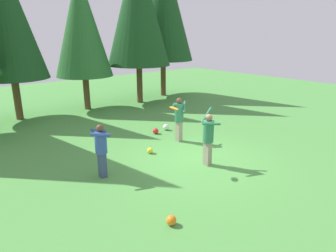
{
  "coord_description": "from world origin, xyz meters",
  "views": [
    {
      "loc": [
        -6.79,
        -6.63,
        4.08
      ],
      "look_at": [
        -0.44,
        0.91,
        1.05
      ],
      "focal_mm": 32.54,
      "sensor_mm": 36.0,
      "label": 1
    }
  ],
  "objects_px": {
    "person_thrower": "(208,135)",
    "person_catcher": "(101,146)",
    "ball_orange": "(171,220)",
    "ball_yellow": "(150,150)",
    "tree_far_right": "(163,5)",
    "tree_left": "(5,14)",
    "tree_right": "(138,7)",
    "ball_white": "(166,127)",
    "frisbee": "(174,108)",
    "tree_center": "(81,24)",
    "person_bystander": "(179,116)",
    "ball_red": "(156,131)"
  },
  "relations": [
    {
      "from": "person_thrower",
      "to": "person_catcher",
      "type": "xyz_separation_m",
      "value": [
        -2.98,
        1.4,
        -0.06
      ]
    },
    {
      "from": "person_thrower",
      "to": "ball_orange",
      "type": "xyz_separation_m",
      "value": [
        -2.98,
        -1.7,
        -0.89
      ]
    },
    {
      "from": "ball_yellow",
      "to": "ball_orange",
      "type": "xyz_separation_m",
      "value": [
        -2.15,
        -3.65,
        0.01
      ]
    },
    {
      "from": "tree_far_right",
      "to": "tree_left",
      "type": "bearing_deg",
      "value": -179.32
    },
    {
      "from": "tree_far_right",
      "to": "tree_right",
      "type": "distance_m",
      "value": 2.6
    },
    {
      "from": "person_catcher",
      "to": "tree_left",
      "type": "distance_m",
      "value": 9.15
    },
    {
      "from": "ball_white",
      "to": "ball_yellow",
      "type": "distance_m",
      "value": 2.74
    },
    {
      "from": "frisbee",
      "to": "tree_center",
      "type": "relative_size",
      "value": 0.05
    },
    {
      "from": "frisbee",
      "to": "tree_center",
      "type": "xyz_separation_m",
      "value": [
        1.46,
        8.99,
        2.54
      ]
    },
    {
      "from": "person_catcher",
      "to": "tree_far_right",
      "type": "relative_size",
      "value": 0.18
    },
    {
      "from": "person_thrower",
      "to": "person_bystander",
      "type": "bearing_deg",
      "value": -84.24
    },
    {
      "from": "tree_left",
      "to": "tree_right",
      "type": "relative_size",
      "value": 0.89
    },
    {
      "from": "person_catcher",
      "to": "ball_white",
      "type": "relative_size",
      "value": 6.13
    },
    {
      "from": "frisbee",
      "to": "ball_yellow",
      "type": "distance_m",
      "value": 2.36
    },
    {
      "from": "ball_yellow",
      "to": "tree_center",
      "type": "height_order",
      "value": "tree_center"
    },
    {
      "from": "tree_right",
      "to": "ball_orange",
      "type": "bearing_deg",
      "value": -121.93
    },
    {
      "from": "ball_white",
      "to": "tree_left",
      "type": "bearing_deg",
      "value": 126.1
    },
    {
      "from": "tree_left",
      "to": "tree_center",
      "type": "relative_size",
      "value": 1.09
    },
    {
      "from": "ball_yellow",
      "to": "tree_center",
      "type": "bearing_deg",
      "value": 80.33
    },
    {
      "from": "person_thrower",
      "to": "tree_left",
      "type": "relative_size",
      "value": 0.24
    },
    {
      "from": "tree_left",
      "to": "ball_white",
      "type": "bearing_deg",
      "value": -53.9
    },
    {
      "from": "ball_yellow",
      "to": "tree_far_right",
      "type": "bearing_deg",
      "value": 48.22
    },
    {
      "from": "frisbee",
      "to": "ball_white",
      "type": "distance_m",
      "value": 4.34
    },
    {
      "from": "ball_yellow",
      "to": "tree_center",
      "type": "distance_m",
      "value": 8.79
    },
    {
      "from": "person_thrower",
      "to": "ball_yellow",
      "type": "height_order",
      "value": "person_thrower"
    },
    {
      "from": "person_thrower",
      "to": "ball_yellow",
      "type": "relative_size",
      "value": 8.64
    },
    {
      "from": "ball_white",
      "to": "tree_far_right",
      "type": "xyz_separation_m",
      "value": [
        4.84,
        6.1,
        5.62
      ]
    },
    {
      "from": "tree_left",
      "to": "tree_center",
      "type": "bearing_deg",
      "value": -3.13
    },
    {
      "from": "tree_center",
      "to": "tree_left",
      "type": "bearing_deg",
      "value": 176.87
    },
    {
      "from": "frisbee",
      "to": "tree_center",
      "type": "height_order",
      "value": "tree_center"
    },
    {
      "from": "person_thrower",
      "to": "tree_far_right",
      "type": "height_order",
      "value": "tree_far_right"
    },
    {
      "from": "ball_orange",
      "to": "tree_left",
      "type": "bearing_deg",
      "value": 90.38
    },
    {
      "from": "person_bystander",
      "to": "tree_left",
      "type": "height_order",
      "value": "tree_left"
    },
    {
      "from": "tree_right",
      "to": "tree_center",
      "type": "distance_m",
      "value": 3.41
    },
    {
      "from": "person_catcher",
      "to": "ball_red",
      "type": "bearing_deg",
      "value": 55.48
    },
    {
      "from": "frisbee",
      "to": "ball_orange",
      "type": "xyz_separation_m",
      "value": [
        -1.97,
        -2.18,
        -1.83
      ]
    },
    {
      "from": "ball_orange",
      "to": "ball_red",
      "type": "height_order",
      "value": "ball_red"
    },
    {
      "from": "ball_orange",
      "to": "tree_left",
      "type": "distance_m",
      "value": 12.31
    },
    {
      "from": "frisbee",
      "to": "ball_orange",
      "type": "height_order",
      "value": "frisbee"
    },
    {
      "from": "person_thrower",
      "to": "frisbee",
      "type": "bearing_deg",
      "value": -0.0
    },
    {
      "from": "frisbee",
      "to": "ball_orange",
      "type": "distance_m",
      "value": 3.46
    },
    {
      "from": "ball_orange",
      "to": "tree_center",
      "type": "xyz_separation_m",
      "value": [
        3.43,
        11.16,
        4.37
      ]
    },
    {
      "from": "ball_yellow",
      "to": "tree_center",
      "type": "xyz_separation_m",
      "value": [
        1.28,
        7.51,
        4.38
      ]
    },
    {
      "from": "person_catcher",
      "to": "tree_center",
      "type": "relative_size",
      "value": 0.22
    },
    {
      "from": "ball_yellow",
      "to": "tree_far_right",
      "type": "distance_m",
      "value": 11.9
    },
    {
      "from": "ball_orange",
      "to": "tree_right",
      "type": "relative_size",
      "value": 0.03
    },
    {
      "from": "tree_far_right",
      "to": "tree_left",
      "type": "distance_m",
      "value": 9.25
    },
    {
      "from": "ball_red",
      "to": "tree_far_right",
      "type": "bearing_deg",
      "value": 48.55
    },
    {
      "from": "frisbee",
      "to": "tree_right",
      "type": "distance_m",
      "value": 10.35
    },
    {
      "from": "ball_white",
      "to": "ball_orange",
      "type": "distance_m",
      "value": 6.87
    }
  ]
}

